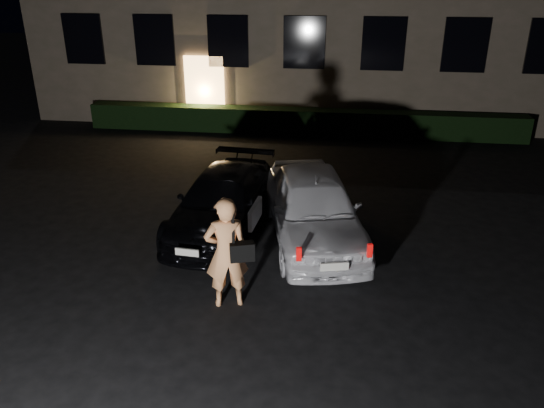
# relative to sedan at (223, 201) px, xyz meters

# --- Properties ---
(ground) EXTENTS (80.00, 80.00, 0.00)m
(ground) POSITION_rel_sedan_xyz_m (1.08, -2.88, -0.61)
(ground) COLOR black
(ground) RESTS_ON ground
(hedge) EXTENTS (15.00, 0.70, 0.85)m
(hedge) POSITION_rel_sedan_xyz_m (1.08, 7.62, -0.19)
(hedge) COLOR black
(hedge) RESTS_ON ground
(sedan) EXTENTS (2.04, 4.38, 1.22)m
(sedan) POSITION_rel_sedan_xyz_m (0.00, 0.00, 0.00)
(sedan) COLOR black
(sedan) RESTS_ON ground
(hatch) EXTENTS (2.70, 4.61, 1.47)m
(hatch) POSITION_rel_sedan_xyz_m (1.98, -0.31, 0.12)
(hatch) COLOR white
(hatch) RESTS_ON ground
(man) EXTENTS (0.90, 0.66, 1.95)m
(man) POSITION_rel_sedan_xyz_m (0.73, -2.88, 0.37)
(man) COLOR #F09F63
(man) RESTS_ON ground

